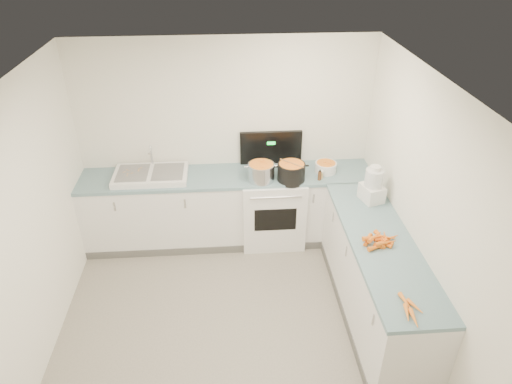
{
  "coord_description": "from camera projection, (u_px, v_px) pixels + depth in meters",
  "views": [
    {
      "loc": [
        -0.02,
        -3.07,
        3.6
      ],
      "look_at": [
        0.3,
        1.1,
        1.05
      ],
      "focal_mm": 32.0,
      "sensor_mm": 36.0,
      "label": 1
    }
  ],
  "objects": [
    {
      "name": "wall_back",
      "position": [
        226.0,
        141.0,
        5.54
      ],
      "size": [
        3.5,
        0.0,
        2.5
      ],
      "primitive_type": null,
      "rotation": [
        1.57,
        0.0,
        0.0
      ],
      "color": "white",
      "rests_on": "ground"
    },
    {
      "name": "spice_jar",
      "position": [
        321.0,
        175.0,
        5.36
      ],
      "size": [
        0.05,
        0.05,
        0.08
      ],
      "primitive_type": "cylinder",
      "color": "#E5B266",
      "rests_on": "counter_back"
    },
    {
      "name": "floor",
      "position": [
        234.0,
        342.0,
        4.49
      ],
      "size": [
        3.5,
        4.0,
        0.0
      ],
      "primitive_type": null,
      "color": "gray",
      "rests_on": "ground"
    },
    {
      "name": "extract_bottle",
      "position": [
        320.0,
        176.0,
        5.32
      ],
      "size": [
        0.04,
        0.04,
        0.11
      ],
      "primitive_type": "cylinder",
      "color": "#593319",
      "rests_on": "counter_back"
    },
    {
      "name": "sink",
      "position": [
        151.0,
        175.0,
        5.37
      ],
      "size": [
        0.86,
        0.52,
        0.31
      ],
      "color": "white",
      "rests_on": "counter_back"
    },
    {
      "name": "wall_right",
      "position": [
        432.0,
        231.0,
        3.95
      ],
      "size": [
        0.0,
        4.0,
        2.5
      ],
      "primitive_type": null,
      "rotation": [
        1.57,
        0.0,
        -1.57
      ],
      "color": "white",
      "rests_on": "ground"
    },
    {
      "name": "carrot_pile",
      "position": [
        380.0,
        240.0,
        4.3
      ],
      "size": [
        0.4,
        0.27,
        0.09
      ],
      "color": "orange",
      "rests_on": "counter_right"
    },
    {
      "name": "wooden_spoon",
      "position": [
        292.0,
        163.0,
        5.23
      ],
      "size": [
        0.25,
        0.24,
        0.01
      ],
      "primitive_type": "cylinder",
      "rotation": [
        1.57,
        0.0,
        0.8
      ],
      "color": "#AD7A47",
      "rests_on": "black_pot"
    },
    {
      "name": "peelings",
      "position": [
        133.0,
        171.0,
        5.36
      ],
      "size": [
        0.22,
        0.2,
        0.01
      ],
      "color": "tan",
      "rests_on": "sink"
    },
    {
      "name": "peeled_carrots",
      "position": [
        410.0,
        310.0,
        3.56
      ],
      "size": [
        0.18,
        0.36,
        0.04
      ],
      "color": "orange",
      "rests_on": "counter_right"
    },
    {
      "name": "stove",
      "position": [
        272.0,
        206.0,
        5.71
      ],
      "size": [
        0.76,
        0.65,
        1.36
      ],
      "color": "white",
      "rests_on": "ground"
    },
    {
      "name": "food_processor",
      "position": [
        373.0,
        186.0,
        4.88
      ],
      "size": [
        0.26,
        0.29,
        0.42
      ],
      "color": "white",
      "rests_on": "counter_right"
    },
    {
      "name": "ceiling",
      "position": [
        225.0,
        98.0,
        3.19
      ],
      "size": [
        3.5,
        4.0,
        0.0
      ],
      "primitive_type": null,
      "rotation": [
        3.14,
        0.0,
        0.0
      ],
      "color": "white",
      "rests_on": "ground"
    },
    {
      "name": "black_pot",
      "position": [
        291.0,
        173.0,
        5.3
      ],
      "size": [
        0.34,
        0.34,
        0.23
      ],
      "primitive_type": "cylinder",
      "rotation": [
        0.0,
        0.0,
        0.06
      ],
      "color": "black",
      "rests_on": "stove"
    },
    {
      "name": "counter_back",
      "position": [
        228.0,
        208.0,
        5.69
      ],
      "size": [
        3.5,
        0.62,
        0.94
      ],
      "color": "white",
      "rests_on": "ground"
    },
    {
      "name": "counter_right",
      "position": [
        376.0,
        278.0,
        4.59
      ],
      "size": [
        0.62,
        2.2,
        0.94
      ],
      "color": "white",
      "rests_on": "ground"
    },
    {
      "name": "wall_left",
      "position": [
        16.0,
        251.0,
        3.73
      ],
      "size": [
        0.0,
        4.0,
        2.5
      ],
      "primitive_type": null,
      "rotation": [
        1.57,
        0.0,
        1.57
      ],
      "color": "white",
      "rests_on": "ground"
    },
    {
      "name": "steel_pot",
      "position": [
        261.0,
        173.0,
        5.3
      ],
      "size": [
        0.41,
        0.41,
        0.23
      ],
      "primitive_type": "cylinder",
      "rotation": [
        0.0,
        0.0,
        0.43
      ],
      "color": "silver",
      "rests_on": "stove"
    },
    {
      "name": "mixing_bowl",
      "position": [
        326.0,
        167.0,
        5.49
      ],
      "size": [
        0.27,
        0.27,
        0.12
      ],
      "primitive_type": "cylinder",
      "rotation": [
        0.0,
        0.0,
        -0.04
      ],
      "color": "white",
      "rests_on": "counter_back"
    }
  ]
}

